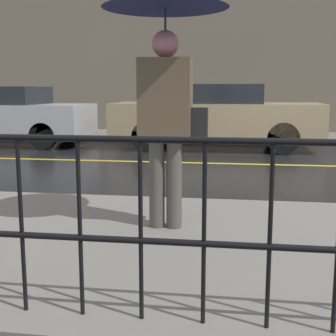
% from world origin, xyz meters
% --- Properties ---
extents(ground_plane, '(80.00, 80.00, 0.00)m').
position_xyz_m(ground_plane, '(0.00, 0.00, 0.00)').
color(ground_plane, black).
extents(sidewalk_far, '(28.00, 1.98, 0.13)m').
position_xyz_m(sidewalk_far, '(0.00, 4.39, 0.07)').
color(sidewalk_far, slate).
rests_on(sidewalk_far, ground_plane).
extents(lane_marking, '(25.20, 0.12, 0.01)m').
position_xyz_m(lane_marking, '(0.00, 0.00, 0.00)').
color(lane_marking, gold).
rests_on(lane_marking, ground_plane).
extents(building_storefront, '(28.00, 0.30, 5.96)m').
position_xyz_m(building_storefront, '(0.00, 5.53, 2.98)').
color(building_storefront, '#706656').
rests_on(building_storefront, ground_plane).
extents(pedestrian, '(1.07, 1.07, 2.14)m').
position_xyz_m(pedestrian, '(-1.63, -4.56, 1.83)').
color(pedestrian, '#4C4742').
rests_on(pedestrian, sidewalk_near).
extents(car_silver, '(4.11, 1.76, 1.42)m').
position_xyz_m(car_silver, '(-6.69, 2.21, 0.73)').
color(car_silver, '#B2B5BA').
rests_on(car_silver, ground_plane).
extents(car_tan, '(4.69, 1.76, 1.47)m').
position_xyz_m(car_tan, '(-1.56, 2.21, 0.77)').
color(car_tan, tan).
rests_on(car_tan, ground_plane).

